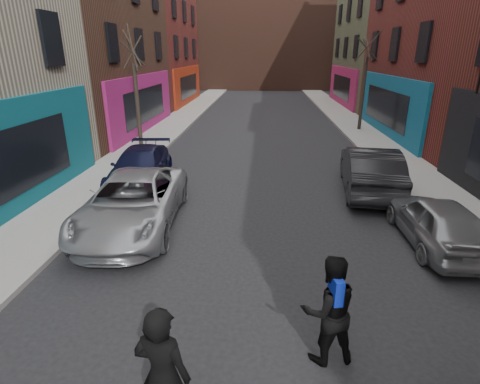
# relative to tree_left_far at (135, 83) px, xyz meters

# --- Properties ---
(sidewalk_left) EXTENTS (2.50, 84.00, 0.13)m
(sidewalk_left) POSITION_rel_tree_left_far_xyz_m (-0.05, 12.00, -3.31)
(sidewalk_left) COLOR gray
(sidewalk_left) RESTS_ON ground
(sidewalk_right) EXTENTS (2.50, 84.00, 0.13)m
(sidewalk_right) POSITION_rel_tree_left_far_xyz_m (12.45, 12.00, -3.31)
(sidewalk_right) COLOR gray
(sidewalk_right) RESTS_ON ground
(building_far) EXTENTS (40.00, 10.00, 14.00)m
(building_far) POSITION_rel_tree_left_far_xyz_m (6.20, 38.00, 3.62)
(building_far) COLOR #47281E
(building_far) RESTS_ON ground
(tree_left_far) EXTENTS (2.00, 2.00, 6.50)m
(tree_left_far) POSITION_rel_tree_left_far_xyz_m (0.00, 0.00, 0.00)
(tree_left_far) COLOR black
(tree_left_far) RESTS_ON sidewalk_left
(tree_right_far) EXTENTS (2.00, 2.00, 6.80)m
(tree_right_far) POSITION_rel_tree_left_far_xyz_m (12.40, 6.00, 0.15)
(tree_right_far) COLOR black
(tree_right_far) RESTS_ON sidewalk_right
(parked_left_far) EXTENTS (2.79, 5.53, 1.50)m
(parked_left_far) POSITION_rel_tree_left_far_xyz_m (2.59, -8.79, -2.63)
(parked_left_far) COLOR #94969C
(parked_left_far) RESTS_ON ground
(parked_left_end) EXTENTS (2.23, 4.78, 1.35)m
(parked_left_end) POSITION_rel_tree_left_far_xyz_m (1.60, -5.10, -2.71)
(parked_left_end) COLOR black
(parked_left_end) RESTS_ON ground
(parked_right_far) EXTENTS (1.58, 3.89, 1.32)m
(parked_right_far) POSITION_rel_tree_left_far_xyz_m (10.80, -9.38, -2.72)
(parked_right_far) COLOR gray
(parked_right_far) RESTS_ON ground
(parked_right_end) EXTENTS (2.33, 5.16, 1.64)m
(parked_right_end) POSITION_rel_tree_left_far_xyz_m (10.11, -5.36, -2.56)
(parked_right_end) COLOR black
(parked_right_end) RESTS_ON ground
(skateboarder) EXTENTS (0.80, 0.60, 1.97)m
(skateboarder) POSITION_rel_tree_left_far_xyz_m (5.12, -15.09, -2.29)
(skateboarder) COLOR black
(skateboarder) RESTS_ON skateboard
(pedestrian) EXTENTS (1.05, 0.90, 1.89)m
(pedestrian) POSITION_rel_tree_left_far_xyz_m (7.35, -13.53, -2.43)
(pedestrian) COLOR black
(pedestrian) RESTS_ON ground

